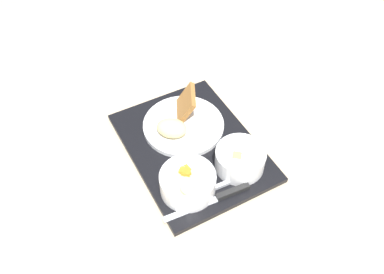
{
  "coord_description": "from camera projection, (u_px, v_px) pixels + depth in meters",
  "views": [
    {
      "loc": [
        -0.6,
        0.22,
        0.78
      ],
      "look_at": [
        0.0,
        0.0,
        0.04
      ],
      "focal_mm": 38.0,
      "sensor_mm": 36.0,
      "label": 1
    }
  ],
  "objects": [
    {
      "name": "plate_main",
      "position": [
        180.0,
        124.0,
        1.02
      ],
      "size": [
        0.21,
        0.21,
        0.08
      ],
      "color": "white",
      "rests_on": "serving_tray"
    },
    {
      "name": "ground_plane",
      "position": [
        192.0,
        148.0,
        1.01
      ],
      "size": [
        4.0,
        4.0,
        0.0
      ],
      "primitive_type": "plane",
      "color": "tan"
    },
    {
      "name": "bowl_salad",
      "position": [
        188.0,
        182.0,
        0.89
      ],
      "size": [
        0.13,
        0.13,
        0.06
      ],
      "color": "white",
      "rests_on": "serving_tray"
    },
    {
      "name": "bowl_soup",
      "position": [
        240.0,
        158.0,
        0.93
      ],
      "size": [
        0.12,
        0.12,
        0.05
      ],
      "color": "white",
      "rests_on": "serving_tray"
    },
    {
      "name": "spoon",
      "position": [
        216.0,
        187.0,
        0.91
      ],
      "size": [
        0.04,
        0.15,
        0.01
      ],
      "rotation": [
        0.0,
        0.0,
        1.67
      ],
      "color": "silver",
      "rests_on": "serving_tray"
    },
    {
      "name": "serving_tray",
      "position": [
        192.0,
        147.0,
        1.0
      ],
      "size": [
        0.43,
        0.35,
        0.01
      ],
      "color": "black",
      "rests_on": "ground_plane"
    },
    {
      "name": "knife",
      "position": [
        222.0,
        196.0,
        0.89
      ],
      "size": [
        0.03,
        0.21,
        0.01
      ],
      "rotation": [
        0.0,
        0.0,
        1.65
      ],
      "color": "silver",
      "rests_on": "serving_tray"
    }
  ]
}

